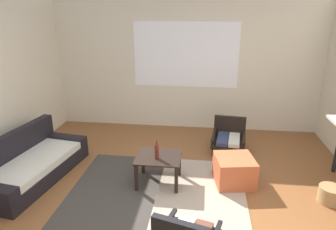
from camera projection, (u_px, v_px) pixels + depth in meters
ground_plane at (166, 219)px, 3.58m from camera, size 7.80×7.80×0.00m
far_wall_with_window at (186, 62)px, 6.00m from camera, size 5.60×0.13×2.70m
area_rug at (158, 191)px, 4.13m from camera, size 2.34×1.89×0.01m
couch at (29, 165)px, 4.40m from camera, size 1.02×1.84×0.66m
coffee_table at (159, 161)px, 4.23m from camera, size 0.62×0.54×0.42m
armchair_by_window at (229, 136)px, 5.29m from camera, size 0.62×0.67×0.54m
ottoman_orange at (234, 171)px, 4.27m from camera, size 0.60×0.60×0.40m
glass_bottle at (157, 151)px, 4.10m from camera, size 0.06×0.06×0.27m
wicker_basket at (330, 195)px, 3.87m from camera, size 0.29×0.29×0.21m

